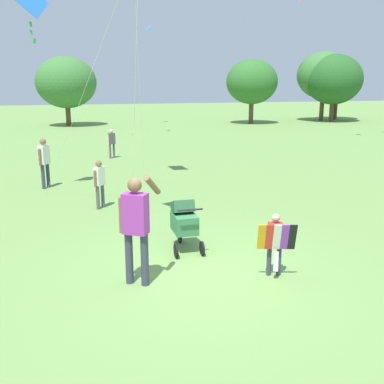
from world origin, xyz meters
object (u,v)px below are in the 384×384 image
object	(u,v)px
child_with_butterfly_kite	(275,239)
person_sitting_far	(44,159)
person_adult_flyer	(136,221)
person_couple_left	(99,180)
kite_green_novelty	(33,7)
person_red_shirt	(112,141)
stroller	(184,220)

from	to	relation	value
child_with_butterfly_kite	person_sitting_far	xyz separation A→B (m)	(-4.15, 7.92, 0.25)
person_adult_flyer	person_couple_left	bearing A→B (deg)	93.55
kite_green_novelty	person_sitting_far	size ratio (longest dim) A/B	3.78
person_adult_flyer	person_sitting_far	xyz separation A→B (m)	(-1.81, 7.63, -0.17)
child_with_butterfly_kite	person_adult_flyer	size ratio (longest dim) A/B	0.59
child_with_butterfly_kite	person_adult_flyer	world-z (taller)	person_adult_flyer
person_sitting_far	person_couple_left	size ratio (longest dim) A/B	1.22
child_with_butterfly_kite	person_red_shirt	distance (m)	13.19
person_red_shirt	person_couple_left	size ratio (longest dim) A/B	0.99
stroller	child_with_butterfly_kite	bearing A→B (deg)	-53.70
child_with_butterfly_kite	stroller	xyz separation A→B (m)	(-1.20, 1.63, -0.06)
stroller	person_couple_left	bearing A→B (deg)	112.38
person_adult_flyer	kite_green_novelty	distance (m)	8.09
person_adult_flyer	person_red_shirt	world-z (taller)	person_adult_flyer
person_adult_flyer	person_couple_left	xyz separation A→B (m)	(-0.30, 4.82, -0.33)
person_adult_flyer	kite_green_novelty	size ratio (longest dim) A/B	0.32
kite_green_novelty	person_red_shirt	size ratio (longest dim) A/B	4.66
person_adult_flyer	person_sitting_far	bearing A→B (deg)	103.36
child_with_butterfly_kite	person_red_shirt	xyz separation A→B (m)	(-1.62, 13.09, 0.08)
stroller	person_sitting_far	xyz separation A→B (m)	(-2.94, 6.29, 0.32)
child_with_butterfly_kite	stroller	distance (m)	2.03
person_adult_flyer	kite_green_novelty	xyz separation A→B (m)	(-1.74, 6.73, 4.15)
person_red_shirt	person_couple_left	distance (m)	8.04
stroller	person_red_shirt	distance (m)	11.46
person_adult_flyer	person_red_shirt	size ratio (longest dim) A/B	1.49
person_red_shirt	person_sitting_far	xyz separation A→B (m)	(-2.52, -5.16, 0.17)
stroller	person_red_shirt	world-z (taller)	person_red_shirt
person_red_shirt	stroller	bearing A→B (deg)	-87.89
person_red_shirt	person_sitting_far	distance (m)	5.75
child_with_butterfly_kite	person_couple_left	bearing A→B (deg)	117.25
person_couple_left	stroller	bearing A→B (deg)	-67.62
person_sitting_far	person_adult_flyer	bearing A→B (deg)	-76.64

